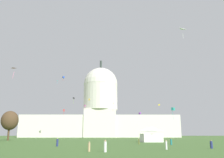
# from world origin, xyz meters

# --- Properties ---
(capitol_building) EXTENTS (130.80, 29.74, 67.47)m
(capitol_building) POSITION_xyz_m (-4.58, 182.57, 21.84)
(capitol_building) COLOR silver
(capitol_building) RESTS_ON ground_plane
(event_tent) EXTENTS (7.46, 7.30, 5.19)m
(event_tent) POSITION_xyz_m (17.61, 61.31, 2.56)
(event_tent) COLOR white
(event_tent) RESTS_ON ground_plane
(tree_west_far) EXTENTS (7.81, 7.27, 12.52)m
(tree_west_far) POSITION_xyz_m (-39.84, 82.55, 8.36)
(tree_west_far) COLOR #4C3823
(tree_west_far) RESTS_ON ground_plane
(person_navy_near_tree_east) EXTENTS (0.49, 0.49, 1.54)m
(person_navy_near_tree_east) POSITION_xyz_m (22.51, 24.60, 0.69)
(person_navy_near_tree_east) COLOR navy
(person_navy_near_tree_east) RESTS_ON ground_plane
(person_olive_back_center) EXTENTS (0.45, 0.45, 1.56)m
(person_olive_back_center) POSITION_xyz_m (11.10, 42.61, 0.72)
(person_olive_back_center) COLOR olive
(person_olive_back_center) RESTS_ON ground_plane
(person_white_lawn_far_left) EXTENTS (0.42, 0.42, 1.59)m
(person_white_lawn_far_left) POSITION_xyz_m (13.38, 21.82, 0.73)
(person_white_lawn_far_left) COLOR silver
(person_white_lawn_far_left) RESTS_ON ground_plane
(person_navy_mid_left) EXTENTS (0.63, 0.63, 1.77)m
(person_navy_mid_left) POSITION_xyz_m (-8.11, 32.90, 0.81)
(person_navy_mid_left) COLOR navy
(person_navy_mid_left) RESTS_ON ground_plane
(person_teal_mid_right) EXTENTS (0.49, 0.49, 1.65)m
(person_teal_mid_right) POSITION_xyz_m (18.83, 39.70, 0.75)
(person_teal_mid_right) COLOR #1E757A
(person_teal_mid_right) RESTS_ON ground_plane
(person_tan_edge_west) EXTENTS (0.45, 0.45, 1.51)m
(person_tan_edge_west) POSITION_xyz_m (0.29, 16.66, 0.69)
(person_tan_edge_west) COLOR tan
(person_tan_edge_west) RESTS_ON ground_plane
(person_white_mid_center) EXTENTS (0.59, 0.59, 1.79)m
(person_white_mid_center) POSITION_xyz_m (2.77, 15.69, 0.82)
(person_white_mid_center) COLOR silver
(person_white_mid_center) RESTS_ON ground_plane
(kite_yellow_mid) EXTENTS (0.87, 0.68, 0.95)m
(kite_yellow_mid) POSITION_xyz_m (33.43, 120.74, 19.96)
(kite_yellow_mid) COLOR yellow
(kite_blue_high) EXTENTS (1.54, 1.53, 3.33)m
(kite_blue_high) POSITION_xyz_m (-26.69, 127.61, 38.65)
(kite_blue_high) COLOR blue
(kite_gold_mid) EXTENTS (0.80, 0.77, 0.92)m
(kite_gold_mid) POSITION_xyz_m (-7.06, 98.72, 19.95)
(kite_gold_mid) COLOR gold
(kite_magenta_mid) EXTENTS (0.93, 0.94, 3.65)m
(kite_magenta_mid) POSITION_xyz_m (-12.07, 126.04, 19.92)
(kite_magenta_mid) COLOR #D1339E
(kite_turquoise_low) EXTENTS (1.42, 1.42, 4.35)m
(kite_turquoise_low) POSITION_xyz_m (26.51, 64.58, 11.52)
(kite_turquoise_low) COLOR teal
(kite_red_low) EXTENTS (1.26, 1.29, 3.16)m
(kite_red_low) POSITION_xyz_m (-23.80, 119.23, 16.37)
(kite_red_low) COLOR red
(kite_pink_low) EXTENTS (1.24, 0.70, 2.52)m
(kite_pink_low) POSITION_xyz_m (-19.82, 33.47, 17.79)
(kite_pink_low) COLOR pink
(kite_black_mid) EXTENTS (1.30, 1.26, 4.24)m
(kite_black_mid) POSITION_xyz_m (-20.69, 135.23, 26.06)
(kite_black_mid) COLOR black
(kite_white_mid) EXTENTS (1.84, 1.36, 2.17)m
(kite_white_mid) POSITION_xyz_m (21.06, 32.68, 27.39)
(kite_white_mid) COLOR white
(kite_cyan_high) EXTENTS (1.25, 1.34, 2.07)m
(kite_cyan_high) POSITION_xyz_m (-37.38, 156.25, 42.21)
(kite_cyan_high) COLOR #33BCDB
(kite_violet_low) EXTENTS (1.31, 1.30, 2.81)m
(kite_violet_low) POSITION_xyz_m (19.87, 107.89, 13.73)
(kite_violet_low) COLOR purple
(kite_yellow_low) EXTENTS (0.93, 1.45, 2.70)m
(kite_yellow_low) POSITION_xyz_m (4.42, 68.37, 13.62)
(kite_yellow_low) COLOR yellow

